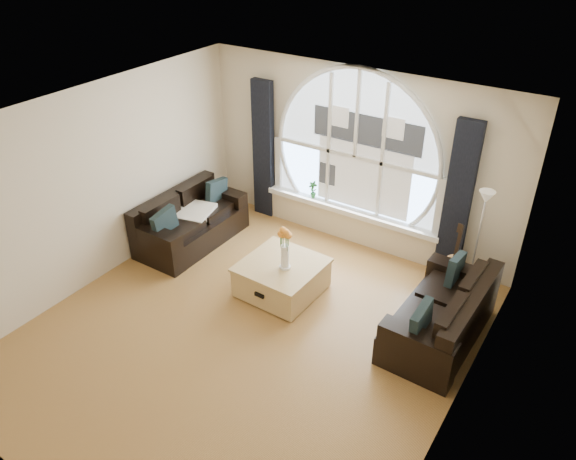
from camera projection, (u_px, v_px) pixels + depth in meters
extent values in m
cube|color=brown|center=(249.00, 333.00, 6.92)|extent=(5.00, 5.50, 0.01)
cube|color=silver|center=(239.00, 127.00, 5.53)|extent=(5.00, 5.50, 0.01)
cube|color=beige|center=(356.00, 158.00, 8.20)|extent=(5.00, 0.01, 2.70)
cube|color=beige|center=(28.00, 403.00, 4.25)|extent=(5.00, 0.01, 2.70)
cube|color=beige|center=(94.00, 187.00, 7.39)|extent=(0.01, 5.50, 2.70)
cube|color=beige|center=(464.00, 322.00, 5.06)|extent=(0.01, 5.50, 2.70)
cube|color=silver|center=(448.00, 218.00, 4.68)|extent=(0.92, 5.50, 0.72)
cube|color=silver|center=(357.00, 142.00, 8.03)|extent=(2.60, 0.06, 2.15)
cube|color=white|center=(350.00, 211.00, 8.56)|extent=(2.90, 0.22, 0.08)
cube|color=white|center=(356.00, 142.00, 8.01)|extent=(2.76, 0.08, 2.15)
cube|color=silver|center=(365.00, 152.00, 8.02)|extent=(1.70, 0.02, 1.50)
cube|color=black|center=(263.00, 150.00, 8.96)|extent=(0.35, 0.12, 2.30)
cube|color=black|center=(458.00, 201.00, 7.47)|extent=(0.35, 0.12, 2.30)
cube|color=black|center=(191.00, 220.00, 8.55)|extent=(0.90, 1.77, 0.78)
cube|color=black|center=(440.00, 311.00, 6.67)|extent=(0.93, 1.78, 0.78)
cube|color=tan|center=(282.00, 277.00, 7.53)|extent=(1.05, 1.05, 0.50)
cube|color=silver|center=(194.00, 212.00, 8.54)|extent=(0.66, 0.66, 0.10)
cube|color=white|center=(285.00, 243.00, 7.14)|extent=(0.24, 0.24, 0.70)
cube|color=#B2B2B2|center=(476.00, 247.00, 7.15)|extent=(0.24, 0.24, 1.60)
cube|color=olive|center=(457.00, 255.00, 7.48)|extent=(0.37, 0.25, 1.06)
imported|color=#1E6023|center=(313.00, 190.00, 8.78)|extent=(0.15, 0.11, 0.28)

